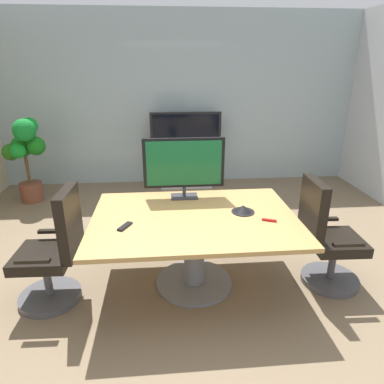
# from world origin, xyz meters

# --- Properties ---
(ground_plane) EXTENTS (7.48, 7.48, 0.00)m
(ground_plane) POSITION_xyz_m (0.00, 0.00, 0.00)
(ground_plane) COLOR #7A664C
(wall_back_glass_partition) EXTENTS (6.28, 0.10, 2.91)m
(wall_back_glass_partition) POSITION_xyz_m (0.00, 3.24, 1.46)
(wall_back_glass_partition) COLOR #9EB2B7
(wall_back_glass_partition) RESTS_ON ground
(conference_table) EXTENTS (1.90, 1.35, 0.74)m
(conference_table) POSITION_xyz_m (-0.04, -0.00, 0.57)
(conference_table) COLOR #B2894C
(conference_table) RESTS_ON ground
(office_chair_left) EXTENTS (0.60, 0.58, 1.09)m
(office_chair_left) POSITION_xyz_m (-1.31, -0.14, 0.46)
(office_chair_left) COLOR #4C4C51
(office_chair_left) RESTS_ON ground
(office_chair_right) EXTENTS (0.60, 0.58, 1.09)m
(office_chair_right) POSITION_xyz_m (1.23, -0.10, 0.46)
(office_chair_right) COLOR #4C4C51
(office_chair_right) RESTS_ON ground
(tv_monitor) EXTENTS (0.84, 0.18, 0.64)m
(tv_monitor) POSITION_xyz_m (-0.10, 0.50, 1.10)
(tv_monitor) COLOR #333338
(tv_monitor) RESTS_ON conference_table
(wall_display_unit) EXTENTS (1.20, 0.36, 1.31)m
(wall_display_unit) POSITION_xyz_m (0.09, 2.89, 0.44)
(wall_display_unit) COLOR #B7BABC
(wall_display_unit) RESTS_ON ground
(potted_plant) EXTENTS (0.63, 0.63, 1.32)m
(potted_plant) POSITION_xyz_m (-2.41, 2.43, 0.81)
(potted_plant) COLOR brown
(potted_plant) RESTS_ON ground
(conference_phone) EXTENTS (0.22, 0.22, 0.07)m
(conference_phone) POSITION_xyz_m (0.44, 0.06, 0.77)
(conference_phone) COLOR black
(conference_phone) RESTS_ON conference_table
(remote_control) EXTENTS (0.12, 0.17, 0.02)m
(remote_control) POSITION_xyz_m (-0.66, -0.17, 0.75)
(remote_control) COLOR black
(remote_control) RESTS_ON conference_table
(whiteboard_marker) EXTENTS (0.13, 0.07, 0.02)m
(whiteboard_marker) POSITION_xyz_m (0.63, -0.16, 0.75)
(whiteboard_marker) COLOR red
(whiteboard_marker) RESTS_ON conference_table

